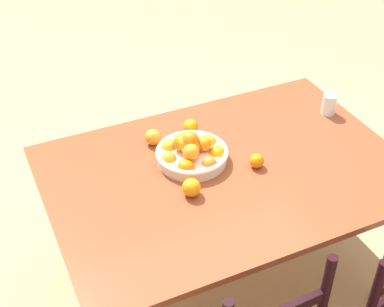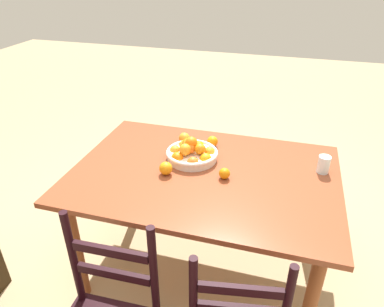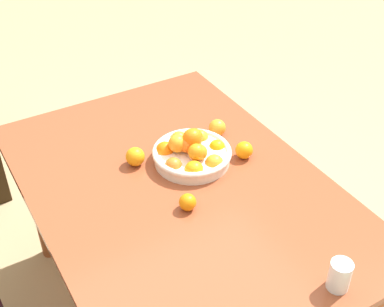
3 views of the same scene
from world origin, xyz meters
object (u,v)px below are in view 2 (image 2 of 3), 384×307
orange_loose_3 (184,138)px  dining_table (204,185)px  fruit_bowl (192,152)px  orange_loose_1 (212,141)px  orange_loose_2 (224,174)px  drinking_glass (324,164)px  orange_loose_0 (166,168)px

orange_loose_3 → dining_table: bearing=125.1°
fruit_bowl → orange_loose_1: (-0.09, -0.20, -0.01)m
orange_loose_2 → drinking_glass: drinking_glass is taller
dining_table → fruit_bowl: 0.22m
orange_loose_0 → orange_loose_2: (-0.34, -0.05, -0.01)m
orange_loose_3 → orange_loose_0: bearing=91.5°
orange_loose_0 → orange_loose_2: size_ratio=1.21×
fruit_bowl → drinking_glass: 0.79m
dining_table → orange_loose_2: (-0.13, 0.04, 0.13)m
orange_loose_3 → drinking_glass: size_ratio=0.71×
fruit_bowl → orange_loose_3: (0.11, -0.19, -0.01)m
orange_loose_0 → orange_loose_3: orange_loose_0 is taller
dining_table → fruit_bowl: bearing=-46.9°
dining_table → orange_loose_3: size_ratio=20.76×
fruit_bowl → orange_loose_2: 0.29m
fruit_bowl → orange_loose_0: bearing=64.8°
drinking_glass → dining_table: bearing=15.7°
dining_table → orange_loose_1: (0.03, -0.32, 0.13)m
orange_loose_1 → orange_loose_0: bearing=65.8°
orange_loose_3 → orange_loose_1: bearing=-177.8°
orange_loose_1 → dining_table: bearing=94.7°
orange_loose_2 → drinking_glass: bearing=-157.5°
orange_loose_1 → drinking_glass: (-0.70, 0.13, 0.02)m
orange_loose_3 → fruit_bowl: bearing=119.2°
orange_loose_1 → orange_loose_2: orange_loose_1 is taller
orange_loose_2 → dining_table: bearing=-15.9°
orange_loose_1 → orange_loose_2: size_ratio=1.13×
orange_loose_1 → fruit_bowl: bearing=66.9°
drinking_glass → orange_loose_1: bearing=-10.7°
fruit_bowl → orange_loose_2: size_ratio=5.03×
orange_loose_1 → orange_loose_3: orange_loose_3 is taller
orange_loose_2 → drinking_glass: 0.59m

